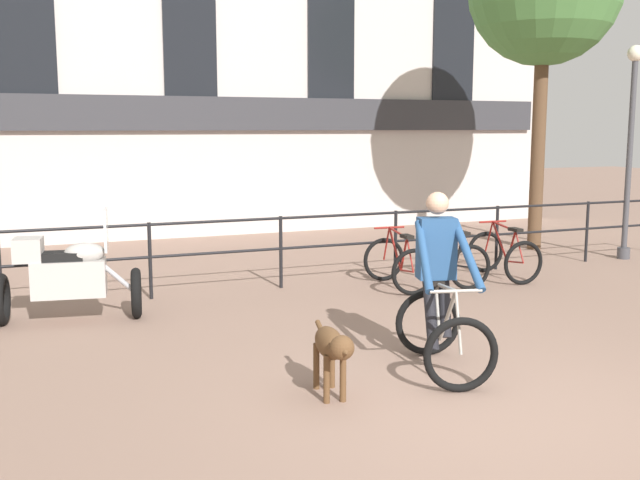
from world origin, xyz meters
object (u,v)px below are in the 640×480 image
object	(u,v)px
cyclist_with_bike	(440,291)
parked_motorcycle	(68,276)
dog	(332,347)
parked_bicycle_near_lamp	(398,264)
parked_bicycle_mid_left	(453,259)
parked_bicycle_mid_right	(504,255)
street_lamp	(630,140)

from	to	relation	value
cyclist_with_bike	parked_motorcycle	size ratio (longest dim) A/B	0.98
cyclist_with_bike	dog	size ratio (longest dim) A/B	1.73
parked_bicycle_near_lamp	parked_bicycle_mid_left	size ratio (longest dim) A/B	1.00
parked_bicycle_mid_right	cyclist_with_bike	bearing A→B (deg)	49.56
cyclist_with_bike	parked_bicycle_mid_right	xyz separation A→B (m)	(3.23, 3.39, -0.41)
dog	street_lamp	size ratio (longest dim) A/B	0.26
dog	parked_bicycle_mid_left	size ratio (longest dim) A/B	0.85
parked_motorcycle	parked_bicycle_mid_left	size ratio (longest dim) A/B	1.51
cyclist_with_bike	parked_bicycle_near_lamp	distance (m)	3.68
cyclist_with_bike	dog	xyz separation A→B (m)	(-1.29, -0.37, -0.31)
dog	parked_bicycle_near_lamp	size ratio (longest dim) A/B	0.85
parked_bicycle_near_lamp	street_lamp	world-z (taller)	street_lamp
parked_motorcycle	parked_bicycle_near_lamp	size ratio (longest dim) A/B	1.50
parked_bicycle_near_lamp	parked_bicycle_mid_left	distance (m)	0.92
cyclist_with_bike	street_lamp	xyz separation A→B (m)	(6.27, 4.01, 1.34)
parked_motorcycle	street_lamp	xyz separation A→B (m)	(9.44, 0.80, 1.54)
parked_bicycle_mid_left	parked_motorcycle	bearing A→B (deg)	6.07
cyclist_with_bike	parked_bicycle_mid_right	world-z (taller)	cyclist_with_bike
cyclist_with_bike	street_lamp	bearing A→B (deg)	48.18
dog	parked_bicycle_mid_right	xyz separation A→B (m)	(4.52, 3.76, -0.10)
parked_motorcycle	parked_bicycle_near_lamp	world-z (taller)	parked_motorcycle
parked_bicycle_near_lamp	dog	bearing A→B (deg)	59.04
cyclist_with_bike	street_lamp	world-z (taller)	street_lamp
parked_bicycle_near_lamp	parked_bicycle_mid_left	xyz separation A→B (m)	(0.92, -0.00, 0.00)
parked_bicycle_mid_left	dog	bearing A→B (deg)	50.52
dog	parked_motorcycle	xyz separation A→B (m)	(-1.88, 3.59, 0.10)
dog	parked_bicycle_mid_right	bearing A→B (deg)	48.07
dog	street_lamp	bearing A→B (deg)	38.45
cyclist_with_bike	parked_bicycle_near_lamp	world-z (taller)	cyclist_with_bike
dog	parked_bicycle_mid_right	distance (m)	5.88
parked_bicycle_mid_right	street_lamp	world-z (taller)	street_lamp
parked_bicycle_near_lamp	parked_bicycle_mid_right	size ratio (longest dim) A/B	1.01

